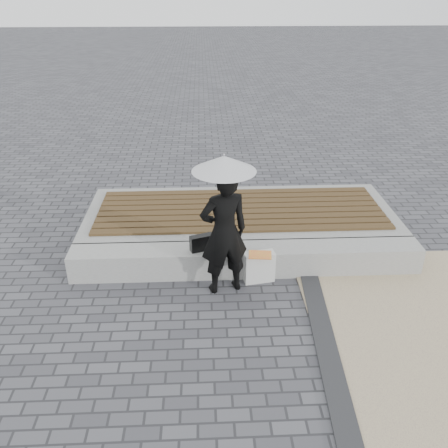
{
  "coord_description": "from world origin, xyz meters",
  "views": [
    {
      "loc": [
        -0.59,
        -4.22,
        3.81
      ],
      "look_at": [
        -0.34,
        1.18,
        1.0
      ],
      "focal_mm": 38.29,
      "sensor_mm": 36.0,
      "label": 1
    }
  ],
  "objects": [
    {
      "name": "magazine",
      "position": [
        0.16,
        1.31,
        0.45
      ],
      "size": [
        0.33,
        0.26,
        0.01
      ],
      "primitive_type": "cube",
      "rotation": [
        0.0,
        0.0,
        -0.11
      ],
      "color": "#F83531",
      "rests_on": "canvas_tote"
    },
    {
      "name": "timber_platform",
      "position": [
        0.0,
        2.8,
        0.2
      ],
      "size": [
        5.0,
        2.0,
        0.4
      ],
      "primitive_type": "cube",
      "color": "#989994",
      "rests_on": "ground"
    },
    {
      "name": "ground",
      "position": [
        0.0,
        0.0,
        0.0
      ],
      "size": [
        80.0,
        80.0,
        0.0
      ],
      "primitive_type": "plane",
      "color": "#515157",
      "rests_on": "ground"
    },
    {
      "name": "seating_ledge",
      "position": [
        0.0,
        1.6,
        0.2
      ],
      "size": [
        5.0,
        0.45,
        0.4
      ],
      "primitive_type": "cube",
      "color": "#B0B0AB",
      "rests_on": "ground"
    },
    {
      "name": "handbag",
      "position": [
        -0.64,
        1.56,
        0.51
      ],
      "size": [
        0.34,
        0.22,
        0.23
      ],
      "primitive_type": "cube",
      "rotation": [
        0.0,
        0.0,
        0.34
      ],
      "color": "black",
      "rests_on": "seating_ledge"
    },
    {
      "name": "woman",
      "position": [
        -0.34,
        1.18,
        0.88
      ],
      "size": [
        0.73,
        0.58,
        1.76
      ],
      "primitive_type": "imported",
      "rotation": [
        0.0,
        0.0,
        3.43
      ],
      "color": "black",
      "rests_on": "ground"
    },
    {
      "name": "timber_decking",
      "position": [
        0.0,
        2.8,
        0.42
      ],
      "size": [
        4.6,
        1.6,
        0.04
      ],
      "primitive_type": null,
      "color": "#523B21",
      "rests_on": "timber_platform"
    },
    {
      "name": "edging_band",
      "position": [
        0.75,
        -0.5,
        0.02
      ],
      "size": [
        0.61,
        5.2,
        0.04
      ],
      "primitive_type": "cube",
      "rotation": [
        0.0,
        0.0,
        -0.07
      ],
      "color": "#2B2B2E",
      "rests_on": "ground"
    },
    {
      "name": "parasol",
      "position": [
        -0.34,
        1.18,
        1.82
      ],
      "size": [
        0.79,
        0.79,
        1.01
      ],
      "rotation": [
        0.0,
        0.0,
        -0.27
      ],
      "color": "#A4A3A8",
      "rests_on": "ground"
    },
    {
      "name": "canvas_tote",
      "position": [
        0.16,
        1.36,
        0.22
      ],
      "size": [
        0.45,
        0.25,
        0.44
      ],
      "primitive_type": "cube",
      "rotation": [
        0.0,
        0.0,
        0.18
      ],
      "color": "silver",
      "rests_on": "ground"
    }
  ]
}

